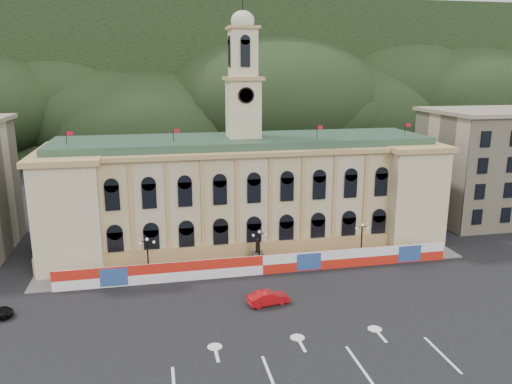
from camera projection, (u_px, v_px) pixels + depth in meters
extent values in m
plane|color=black|center=(296.00, 335.00, 48.42)|extent=(260.00, 260.00, 0.00)
cube|color=black|center=(189.00, 78.00, 166.63)|extent=(230.00, 70.00, 44.00)
cube|color=#595651|center=(307.00, 52.00, 152.61)|extent=(22.00, 8.00, 14.00)
cube|color=#595651|center=(16.00, 65.00, 135.28)|extent=(16.00, 7.00, 10.00)
cube|color=#C6B58E|center=(244.00, 195.00, 73.34)|extent=(55.00, 15.00, 14.00)
cube|color=tan|center=(254.00, 251.00, 67.32)|extent=(56.00, 0.80, 2.40)
cube|color=tan|center=(243.00, 146.00, 71.57)|extent=(56.20, 16.20, 0.60)
cube|color=#30513C|center=(243.00, 141.00, 71.40)|extent=(53.00, 13.00, 1.20)
cube|color=beige|center=(75.00, 206.00, 67.74)|extent=(8.00, 17.00, 14.00)
cube|color=beige|center=(394.00, 189.00, 77.03)|extent=(8.00, 17.00, 14.00)
cube|color=beige|center=(243.00, 109.00, 70.29)|extent=(4.40, 4.40, 8.00)
cube|color=tan|center=(243.00, 78.00, 69.28)|extent=(5.20, 5.20, 0.50)
cube|color=beige|center=(243.00, 54.00, 68.48)|extent=(3.60, 3.60, 6.50)
cube|color=tan|center=(243.00, 28.00, 67.66)|extent=(4.20, 4.20, 0.40)
cylinder|color=black|center=(246.00, 95.00, 67.63)|extent=(2.20, 0.20, 2.20)
ellipsoid|color=beige|center=(243.00, 21.00, 67.45)|extent=(3.20, 3.20, 2.72)
cube|color=#BEB292|center=(491.00, 167.00, 84.20)|extent=(20.00, 16.00, 18.00)
cube|color=gray|center=(497.00, 111.00, 81.95)|extent=(21.00, 17.00, 0.60)
cube|color=red|center=(263.00, 265.00, 62.37)|extent=(50.00, 0.25, 2.50)
cube|color=#2B4B91|center=(114.00, 277.00, 58.68)|extent=(3.20, 0.05, 2.20)
cube|color=#2B4B91|center=(309.00, 262.00, 63.42)|extent=(3.20, 0.05, 2.20)
cube|color=#2B4B91|center=(410.00, 254.00, 66.19)|extent=(3.20, 0.05, 2.20)
cube|color=slate|center=(258.00, 265.00, 65.27)|extent=(56.00, 5.50, 0.16)
cube|color=#595651|center=(258.00, 259.00, 65.31)|extent=(1.40, 1.40, 1.80)
cylinder|color=black|center=(258.00, 247.00, 64.90)|extent=(0.60, 0.60, 1.60)
sphere|color=black|center=(258.00, 240.00, 64.68)|extent=(0.44, 0.44, 0.44)
cylinder|color=black|center=(149.00, 276.00, 61.77)|extent=(0.44, 0.44, 0.30)
cylinder|color=black|center=(148.00, 259.00, 61.23)|extent=(0.18, 0.18, 4.80)
cube|color=black|center=(147.00, 241.00, 60.67)|extent=(1.60, 0.08, 0.08)
sphere|color=silver|center=(140.00, 243.00, 60.55)|extent=(0.36, 0.36, 0.36)
sphere|color=silver|center=(154.00, 242.00, 60.87)|extent=(0.36, 0.36, 0.36)
sphere|color=silver|center=(147.00, 239.00, 60.61)|extent=(0.40, 0.40, 0.40)
cylinder|color=black|center=(259.00, 267.00, 64.54)|extent=(0.44, 0.44, 0.30)
cylinder|color=black|center=(259.00, 251.00, 63.99)|extent=(0.18, 0.18, 4.80)
cube|color=black|center=(259.00, 234.00, 63.44)|extent=(1.60, 0.08, 0.08)
sphere|color=silver|center=(253.00, 235.00, 63.32)|extent=(0.36, 0.36, 0.36)
sphere|color=silver|center=(265.00, 234.00, 63.63)|extent=(0.36, 0.36, 0.36)
sphere|color=silver|center=(259.00, 232.00, 63.38)|extent=(0.40, 0.40, 0.40)
cylinder|color=black|center=(361.00, 259.00, 67.30)|extent=(0.44, 0.44, 0.30)
cylinder|color=black|center=(361.00, 243.00, 66.76)|extent=(0.18, 0.18, 4.80)
cube|color=black|center=(362.00, 227.00, 66.20)|extent=(1.60, 0.08, 0.08)
sphere|color=silver|center=(357.00, 228.00, 66.08)|extent=(0.36, 0.36, 0.36)
sphere|color=silver|center=(368.00, 228.00, 66.40)|extent=(0.36, 0.36, 0.36)
sphere|color=silver|center=(362.00, 225.00, 66.14)|extent=(0.40, 0.40, 0.40)
imported|color=#AF0C10|center=(268.00, 298.00, 54.53)|extent=(3.02, 5.12, 1.52)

